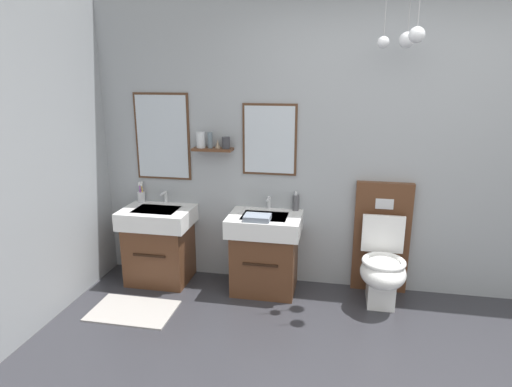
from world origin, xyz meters
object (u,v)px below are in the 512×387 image
Objects in this scene: toilet at (382,258)px; folded_hand_towel at (257,218)px; vanity_sink_left at (160,242)px; toothbrush_cup at (141,196)px; soap_dispenser at (296,202)px; vanity_sink_right at (265,250)px.

toilet reaches higher than folded_hand_towel.
vanity_sink_left is 0.49m from toothbrush_cup.
soap_dispenser is at bearing 0.38° from toothbrush_cup.
toilet is at bearing -12.64° from soap_dispenser.
toothbrush_cup is at bearing 171.99° from vanity_sink_right.
toothbrush_cup is at bearing -179.62° from soap_dispenser.
vanity_sink_right is at bearing 75.30° from folded_hand_towel.
vanity_sink_left is 1.00m from vanity_sink_right.
toilet is 1.12m from folded_hand_towel.
toilet is at bearing 8.95° from folded_hand_towel.
folded_hand_towel is at bearing -15.28° from toothbrush_cup.
toilet reaches higher than vanity_sink_right.
vanity_sink_left is 1.00× the size of vanity_sink_right.
toilet is at bearing 0.72° from vanity_sink_right.
vanity_sink_left is 3.98× the size of soap_dispenser.
vanity_sink_right is at bearing 0.00° from vanity_sink_left.
vanity_sink_right is 0.39m from folded_hand_towel.
vanity_sink_right is (1.00, 0.00, 0.00)m from vanity_sink_left.
soap_dispenser is at bearing 167.36° from toilet.
vanity_sink_left is 2.01m from toilet.
soap_dispenser is (1.48, 0.01, 0.02)m from toothbrush_cup.
folded_hand_towel is (-0.29, -0.34, -0.05)m from soap_dispenser.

